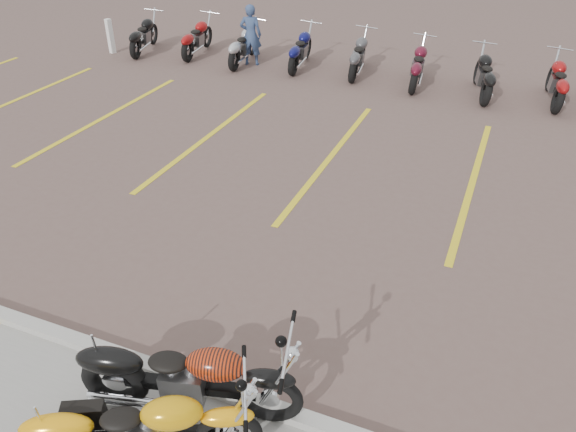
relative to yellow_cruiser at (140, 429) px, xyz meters
name	(u,v)px	position (x,y,z in m)	size (l,w,h in m)	color
ground	(238,272)	(-0.51, 2.96, -0.44)	(100.00, 100.00, 0.00)	brown
curb	(157,369)	(-0.51, 0.96, -0.38)	(60.00, 0.18, 0.12)	#ADAAA3
parking_stripes	(331,156)	(-0.51, 6.96, -0.44)	(38.00, 5.50, 0.01)	yellow
yellow_cruiser	(140,429)	(0.00, 0.00, 0.00)	(1.98, 1.11, 0.89)	black
flame_cruiser	(185,379)	(0.08, 0.65, 0.03)	(2.27, 0.71, 0.95)	black
person_a	(251,35)	(-4.57, 11.80, 0.39)	(0.61, 0.40, 1.66)	navy
bollard	(110,36)	(-9.00, 11.24, 0.06)	(0.15, 0.15, 1.00)	white
bg_bike_row	(385,60)	(-0.72, 11.89, 0.11)	(15.85, 2.08, 1.10)	black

